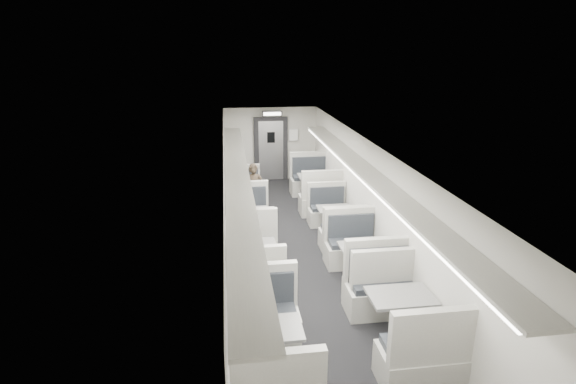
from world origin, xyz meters
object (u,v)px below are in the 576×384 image
object	(u,v)px
booth_left_b	(249,226)
booth_right_b	(334,221)
booth_left_d	(268,352)
booth_right_c	(363,264)
booth_left_c	(254,260)
booth_right_d	(399,318)
exit_sign	(272,114)
passenger	(254,190)
booth_left_a	(245,197)
vestibule_door	(271,149)
booth_right_a	(315,189)

from	to	relation	value
booth_left_b	booth_right_b	size ratio (longest dim) A/B	1.09
booth_left_d	booth_right_b	xyz separation A→B (m)	(2.00, 4.57, -0.05)
booth_left_d	booth_right_c	distance (m)	3.04
booth_left_c	booth_right_c	distance (m)	2.06
booth_left_b	booth_left_d	bearing A→B (deg)	-90.00
booth_right_d	exit_sign	distance (m)	8.67
booth_left_b	passenger	xyz separation A→B (m)	(0.22, 1.64, 0.32)
booth_left_a	vestibule_door	distance (m)	3.02
vestibule_door	booth_right_d	bearing A→B (deg)	-83.59
booth_left_c	booth_right_c	size ratio (longest dim) A/B	0.93
booth_right_a	booth_left_a	bearing A→B (deg)	-172.03
booth_right_a	passenger	xyz separation A→B (m)	(-1.78, -0.77, 0.28)
booth_right_b	exit_sign	world-z (taller)	exit_sign
booth_right_c	passenger	bearing A→B (deg)	114.85
booth_right_c	exit_sign	distance (m)	6.94
booth_left_a	booth_left_b	xyz separation A→B (m)	(0.00, -2.13, 0.03)
booth_left_a	exit_sign	xyz separation A→B (m)	(1.00, 2.27, 1.93)
booth_left_d	passenger	size ratio (longest dim) A/B	1.58
booth_right_a	vestibule_door	distance (m)	2.75
booth_left_d	passenger	xyz separation A→B (m)	(0.22, 6.12, 0.31)
booth_right_a	booth_right_d	bearing A→B (deg)	-90.00
booth_left_d	booth_right_d	bearing A→B (deg)	13.56
booth_left_a	booth_right_c	bearing A→B (deg)	-65.20
booth_left_c	passenger	xyz separation A→B (m)	(0.22, 3.33, 0.34)
booth_left_b	vestibule_door	xyz separation A→B (m)	(1.00, 4.89, 0.66)
booth_left_d	passenger	bearing A→B (deg)	87.91
booth_left_b	vestibule_door	distance (m)	5.04
booth_left_d	booth_left_b	bearing A→B (deg)	90.00
booth_right_a	booth_right_c	bearing A→B (deg)	-90.00
booth_left_c	passenger	distance (m)	3.36
booth_left_c	vestibule_door	size ratio (longest dim) A/B	0.96
booth_right_b	booth_right_d	world-z (taller)	booth_right_d
passenger	booth_right_c	bearing A→B (deg)	-56.50
booth_left_a	booth_left_b	world-z (taller)	booth_left_b
booth_right_b	exit_sign	xyz separation A→B (m)	(-1.00, 4.32, 1.93)
booth_left_b	booth_left_c	world-z (taller)	booth_left_b
vestibule_door	exit_sign	bearing A→B (deg)	-90.00
booth_left_c	booth_left_a	bearing A→B (deg)	90.00
booth_right_c	vestibule_door	xyz separation A→B (m)	(-1.00, 7.09, 0.65)
booth_left_b	passenger	size ratio (longest dim) A/B	1.52
booth_right_c	passenger	world-z (taller)	passenger
booth_left_b	booth_right_a	distance (m)	3.13
booth_right_b	booth_left_d	bearing A→B (deg)	-113.64
booth_right_d	booth_left_c	bearing A→B (deg)	130.91
booth_right_c	booth_right_d	bearing A→B (deg)	-90.00
booth_right_b	vestibule_door	distance (m)	4.96
booth_left_d	vestibule_door	world-z (taller)	vestibule_door
booth_left_d	booth_left_a	bearing A→B (deg)	90.00
booth_right_b	vestibule_door	xyz separation A→B (m)	(-1.00, 4.81, 0.69)
booth_right_a	exit_sign	bearing A→B (deg)	116.63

